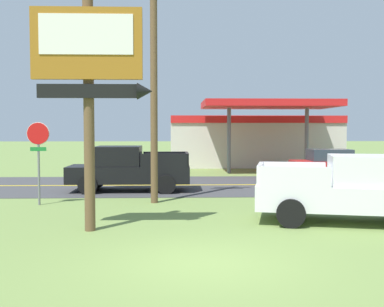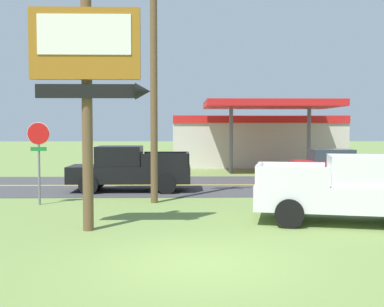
{
  "view_description": "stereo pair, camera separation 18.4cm",
  "coord_description": "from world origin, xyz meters",
  "views": [
    {
      "loc": [
        -0.58,
        -9.37,
        2.73
      ],
      "look_at": [
        0.0,
        8.0,
        1.8
      ],
      "focal_mm": 44.0,
      "sensor_mm": 36.0,
      "label": 1
    },
    {
      "loc": [
        -0.4,
        -9.37,
        2.73
      ],
      "look_at": [
        0.0,
        8.0,
        1.8
      ],
      "focal_mm": 44.0,
      "sensor_mm": 36.0,
      "label": 2
    }
  ],
  "objects": [
    {
      "name": "road_asphalt",
      "position": [
        0.0,
        13.0,
        0.01
      ],
      "size": [
        140.0,
        8.0,
        0.02
      ],
      "primitive_type": "cube",
      "color": "#3D3D3F",
      "rests_on": "ground"
    },
    {
      "name": "car_red_mid_lane",
      "position": [
        7.57,
        15.0,
        0.83
      ],
      "size": [
        4.2,
        2.0,
        1.64
      ],
      "color": "red",
      "rests_on": "ground"
    },
    {
      "name": "utility_pole",
      "position": [
        -1.39,
        7.81,
        5.01
      ],
      "size": [
        1.63,
        0.26,
        9.49
      ],
      "color": "brown",
      "rests_on": "ground"
    },
    {
      "name": "pickup_white_parked_on_lawn",
      "position": [
        4.42,
        3.92,
        0.96
      ],
      "size": [
        5.51,
        3.08,
        1.96
      ],
      "color": "silver",
      "rests_on": "ground"
    },
    {
      "name": "stop_sign",
      "position": [
        -5.47,
        7.41,
        2.03
      ],
      "size": [
        0.8,
        0.08,
        2.95
      ],
      "color": "slate",
      "rests_on": "ground"
    },
    {
      "name": "pickup_black_on_road",
      "position": [
        -2.68,
        11.0,
        0.96
      ],
      "size": [
        5.2,
        2.24,
        1.96
      ],
      "color": "black",
      "rests_on": "ground"
    },
    {
      "name": "road_centre_line",
      "position": [
        0.0,
        13.0,
        0.02
      ],
      "size": [
        126.0,
        0.2,
        0.01
      ],
      "primitive_type": "cube",
      "color": "gold",
      "rests_on": "road_asphalt"
    },
    {
      "name": "motel_sign",
      "position": [
        -2.81,
        3.02,
        4.23
      ],
      "size": [
        3.12,
        0.54,
        6.14
      ],
      "color": "brown",
      "rests_on": "ground"
    },
    {
      "name": "gas_station",
      "position": [
        5.05,
        24.95,
        1.94
      ],
      "size": [
        12.0,
        11.5,
        4.4
      ],
      "color": "beige",
      "rests_on": "ground"
    },
    {
      "name": "ground_plane",
      "position": [
        0.0,
        0.0,
        0.0
      ],
      "size": [
        180.0,
        180.0,
        0.0
      ],
      "primitive_type": "plane",
      "color": "olive"
    }
  ]
}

